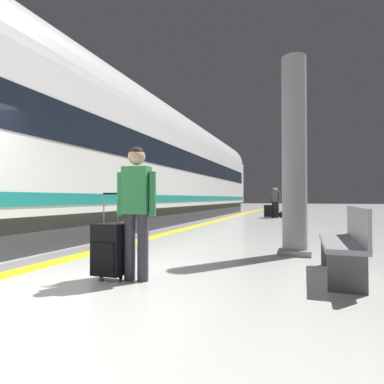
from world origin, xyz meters
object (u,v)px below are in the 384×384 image
(passenger_mid, at_px, (275,199))
(platform_bench, at_px, (345,241))
(high_speed_train, at_px, (138,159))
(platform_pillar, at_px, (294,159))
(passenger_near, at_px, (276,199))
(suitcase_mid, at_px, (268,211))
(traveller_foreground, at_px, (136,203))
(rolling_suitcase_foreground, at_px, (108,249))
(duffel_bag_near, at_px, (282,215))

(passenger_mid, distance_m, platform_bench, 12.68)
(high_speed_train, distance_m, platform_pillar, 7.37)
(passenger_near, relative_size, platform_pillar, 0.45)
(suitcase_mid, distance_m, platform_bench, 12.43)
(passenger_mid, bearing_deg, traveller_foreground, -92.23)
(traveller_foreground, relative_size, rolling_suitcase_foreground, 1.53)
(traveller_foreground, xyz_separation_m, suitcase_mid, (0.21, 13.24, -0.61))
(passenger_mid, xyz_separation_m, platform_pillar, (1.27, -10.95, 0.76))
(platform_pillar, bearing_deg, duffel_bag_near, 94.79)
(passenger_mid, relative_size, platform_bench, 0.97)
(suitcase_mid, bearing_deg, rolling_suitcase_foreground, -92.40)
(traveller_foreground, xyz_separation_m, rolling_suitcase_foreground, (-0.35, -0.09, -0.59))
(high_speed_train, bearing_deg, passenger_near, 57.21)
(high_speed_train, relative_size, passenger_mid, 17.81)
(platform_pillar, bearing_deg, platform_bench, -67.01)
(suitcase_mid, bearing_deg, platform_bench, -79.53)
(passenger_near, distance_m, suitcase_mid, 1.09)
(suitcase_mid, bearing_deg, duffel_bag_near, 39.67)
(high_speed_train, xyz_separation_m, traveller_foreground, (3.92, -7.16, -1.54))
(rolling_suitcase_foreground, distance_m, platform_bench, 3.02)
(platform_pillar, bearing_deg, suitcase_mid, 98.50)
(traveller_foreground, bearing_deg, passenger_mid, 87.77)
(platform_bench, bearing_deg, duffel_bag_near, 97.16)
(duffel_bag_near, distance_m, platform_pillar, 11.35)
(high_speed_train, distance_m, passenger_near, 8.39)
(passenger_near, height_order, suitcase_mid, passenger_near)
(high_speed_train, height_order, suitcase_mid, high_speed_train)
(traveller_foreground, bearing_deg, rolling_suitcase_foreground, -165.69)
(platform_pillar, height_order, platform_bench, platform_pillar)
(platform_pillar, relative_size, platform_bench, 2.12)
(passenger_mid, bearing_deg, suitcase_mid, -137.78)
(traveller_foreground, xyz_separation_m, platform_pillar, (1.80, 2.58, 0.76))
(duffel_bag_near, distance_m, suitcase_mid, 0.88)
(high_speed_train, xyz_separation_m, passenger_near, (4.46, 6.93, -1.55))
(rolling_suitcase_foreground, distance_m, passenger_near, 14.22)
(high_speed_train, xyz_separation_m, platform_bench, (6.39, -6.15, -2.03))
(duffel_bag_near, relative_size, platform_pillar, 0.12)
(traveller_foreground, bearing_deg, suitcase_mid, 89.10)
(rolling_suitcase_foreground, height_order, suitcase_mid, rolling_suitcase_foreground)
(passenger_near, bearing_deg, passenger_mid, -91.61)
(passenger_mid, distance_m, suitcase_mid, 0.74)
(platform_bench, bearing_deg, passenger_mid, 98.80)
(traveller_foreground, relative_size, passenger_near, 1.02)
(rolling_suitcase_foreground, relative_size, passenger_mid, 0.66)
(rolling_suitcase_foreground, bearing_deg, traveller_foreground, 14.31)
(passenger_mid, relative_size, suitcase_mid, 2.48)
(high_speed_train, bearing_deg, rolling_suitcase_foreground, -63.78)
(duffel_bag_near, relative_size, passenger_mid, 0.27)
(passenger_mid, xyz_separation_m, suitcase_mid, (-0.32, -0.29, -0.60))
(traveller_foreground, relative_size, platform_pillar, 0.46)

